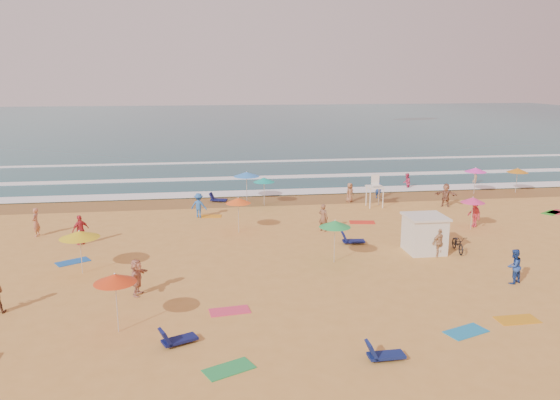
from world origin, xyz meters
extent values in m
plane|color=gold|center=(0.00, 0.00, 0.00)|extent=(220.00, 220.00, 0.00)
cube|color=#0C4756|center=(0.00, 84.00, 0.00)|extent=(220.00, 140.00, 0.18)
plane|color=olive|center=(0.00, 12.50, 0.01)|extent=(220.00, 220.00, 0.00)
cube|color=white|center=(0.00, 15.00, 0.10)|extent=(200.00, 2.20, 0.05)
cube|color=white|center=(0.00, 22.00, 0.10)|extent=(200.00, 1.60, 0.05)
cube|color=white|center=(0.00, 32.00, 0.10)|extent=(200.00, 1.20, 0.05)
cube|color=silver|center=(5.14, -1.69, 1.00)|extent=(2.00, 2.00, 2.00)
cube|color=silver|center=(5.14, -1.69, 2.06)|extent=(2.20, 2.20, 0.12)
imported|color=black|center=(7.04, -1.99, 0.49)|extent=(0.92, 1.96, 0.99)
cone|color=red|center=(-10.60, -9.49, 2.22)|extent=(1.63, 1.63, 0.35)
cone|color=#E9337A|center=(10.02, 2.29, 1.96)|extent=(1.53, 1.53, 0.35)
cone|color=#13A193|center=(-2.58, 10.76, 2.02)|extent=(1.64, 1.64, 0.35)
cone|color=#3280E2|center=(-3.77, 12.50, 2.17)|extent=(2.04, 2.04, 0.35)
cone|color=yellow|center=(-13.35, -2.58, 2.05)|extent=(1.98, 1.98, 0.35)
cone|color=#FC5B1A|center=(-5.01, 3.72, 2.08)|extent=(1.61, 1.61, 0.35)
cone|color=orange|center=(19.26, 12.50, 1.93)|extent=(1.74, 1.74, 0.35)
cone|color=green|center=(-0.32, -2.72, 2.13)|extent=(1.68, 1.68, 0.35)
cone|color=#FF38C5|center=(15.48, 12.50, 2.06)|extent=(1.80, 1.80, 0.35)
cube|color=#0E1349|center=(-8.19, -10.84, 0.17)|extent=(1.42, 1.03, 0.34)
cube|color=#0F154E|center=(1.60, 0.31, 0.17)|extent=(1.34, 0.66, 0.34)
cube|color=#101C53|center=(-0.93, -13.04, 0.17)|extent=(1.32, 0.60, 0.34)
cube|color=#0E1148|center=(-6.00, 12.50, 0.17)|extent=(1.40, 0.89, 0.34)
cube|color=#1C59B2|center=(-14.23, -0.74, 0.01)|extent=(1.90, 1.60, 0.03)
cube|color=green|center=(-6.46, -12.91, 0.01)|extent=(1.90, 1.49, 0.03)
cube|color=orange|center=(-6.82, 8.00, 0.01)|extent=(1.77, 1.02, 0.03)
cube|color=#E5355C|center=(-6.19, -8.21, 0.01)|extent=(1.79, 1.06, 0.03)
cube|color=red|center=(3.48, 4.90, 0.01)|extent=(1.82, 1.14, 0.03)
cube|color=#1D7FB8|center=(2.87, -11.42, 0.01)|extent=(1.89, 1.40, 0.03)
cube|color=green|center=(17.93, 5.53, 0.01)|extent=(1.90, 1.64, 0.03)
cube|color=orange|center=(5.45, -10.72, 0.01)|extent=(1.72, 0.90, 0.03)
cube|color=#B82B3B|center=(18.45, 5.65, 0.01)|extent=(1.90, 1.63, 0.03)
imported|color=tan|center=(5.61, -2.63, 0.82)|extent=(1.04, 0.71, 1.63)
imported|color=#2247A2|center=(6.89, 11.97, 0.81)|extent=(0.66, 0.71, 1.62)
imported|color=#A06A49|center=(4.25, 11.02, 0.77)|extent=(0.90, 0.82, 1.54)
imported|color=tan|center=(17.41, 16.21, 0.58)|extent=(1.12, 1.24, 1.66)
imported|color=#B47053|center=(-17.55, 4.63, 0.90)|extent=(0.47, 0.68, 1.79)
imported|color=#965E45|center=(11.11, 8.55, 0.89)|extent=(1.71, 1.22, 1.78)
imported|color=#C1303B|center=(10.48, 2.85, 0.94)|extent=(0.85, 1.29, 1.87)
imported|color=#CB323F|center=(-14.42, 2.44, 0.90)|extent=(1.07, 1.03, 1.79)
imported|color=brown|center=(0.39, 3.24, 0.89)|extent=(0.77, 0.76, 1.79)
imported|color=#22449F|center=(7.50, -6.88, 0.86)|extent=(1.02, 0.93, 1.71)
imported|color=tan|center=(-10.26, -5.83, 0.85)|extent=(0.89, 1.66, 1.71)
imported|color=#CF335B|center=(10.59, 15.33, 0.57)|extent=(0.94, 1.00, 1.65)
imported|color=blue|center=(-7.53, 7.77, 0.88)|extent=(1.29, 0.99, 1.75)
camera|label=1|loc=(-7.09, -29.84, 9.81)|focal=35.00mm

